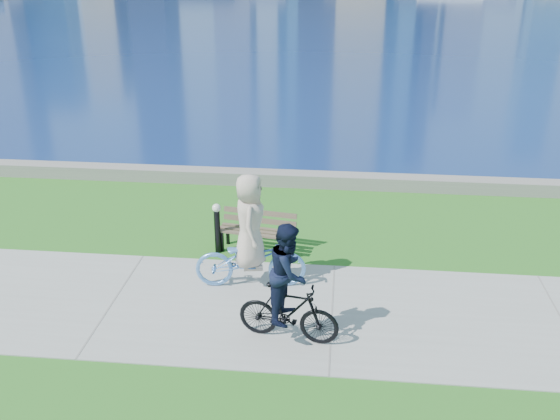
# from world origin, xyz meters

# --- Properties ---
(ground) EXTENTS (320.00, 320.00, 0.00)m
(ground) POSITION_xyz_m (0.00, 0.00, 0.00)
(ground) COLOR #22641A
(ground) RESTS_ON ground
(concrete_path) EXTENTS (80.00, 3.50, 0.02)m
(concrete_path) POSITION_xyz_m (0.00, 0.00, 0.01)
(concrete_path) COLOR #959691
(concrete_path) RESTS_ON ground
(seawall) EXTENTS (90.00, 0.50, 0.35)m
(seawall) POSITION_xyz_m (0.00, 6.20, 0.17)
(seawall) COLOR slate
(seawall) RESTS_ON ground
(park_bench) EXTENTS (1.68, 0.81, 0.83)m
(park_bench) POSITION_xyz_m (-1.65, 2.34, 0.51)
(park_bench) COLOR black
(park_bench) RESTS_ON ground
(bollard_lamp) EXTENTS (0.18, 0.18, 1.11)m
(bollard_lamp) POSITION_xyz_m (-2.47, 2.14, 0.63)
(bollard_lamp) COLOR black
(bollard_lamp) RESTS_ON ground
(cyclist_woman) EXTENTS (0.96, 2.16, 2.26)m
(cyclist_woman) POSITION_xyz_m (-1.57, 0.82, 0.86)
(cyclist_woman) COLOR #5E99E5
(cyclist_woman) RESTS_ON ground
(cyclist_man) EXTENTS (0.77, 1.75, 2.09)m
(cyclist_man) POSITION_xyz_m (-0.70, -0.84, 0.90)
(cyclist_man) COLOR black
(cyclist_man) RESTS_ON ground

